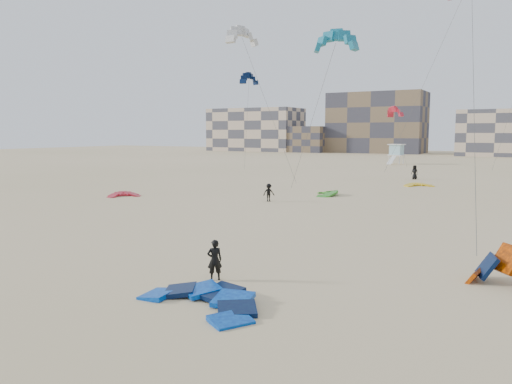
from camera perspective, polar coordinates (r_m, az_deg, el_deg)
The scene contains 16 objects.
ground at distance 22.09m, azimuth -8.24°, elevation -9.45°, with size 320.00×320.00×0.00m, color beige.
kite_ground_blue at distance 18.48m, azimuth -6.17°, elevation -12.71°, with size 4.50×4.68×0.75m, color blue, non-canonical shape.
kite_ground_red at distance 49.89m, azimuth -14.86°, elevation -0.50°, with size 2.81×2.92×0.77m, color red, non-canonical shape.
kite_ground_green at distance 49.75m, azimuth 7.96°, elevation -0.35°, with size 3.35×3.47×0.93m, color green, non-canonical shape.
kite_ground_yellow at distance 60.45m, azimuth 18.11°, elevation 0.64°, with size 3.03×3.17×0.55m, color yellow, non-canonical shape.
kitesurfer_main at distance 21.09m, azimuth -4.75°, elevation -7.75°, with size 0.63×0.41×1.73m, color black.
kitesurfer_c at distance 44.69m, azimuth 1.47°, elevation -0.06°, with size 1.04×0.60×1.60m, color black.
kitesurfer_e at distance 69.08m, azimuth 17.67°, elevation 2.17°, with size 0.91×0.60×1.87m, color black.
kite_fly_teal_a at distance 42.85m, azimuth 9.11°, elevation 16.48°, with size 6.82×4.06×13.76m.
kite_fly_grey at distance 53.74m, azimuth -1.62°, elevation 17.23°, with size 8.37×4.65×16.28m.
kite_fly_navy at distance 72.50m, azimuth -0.79°, elevation 12.71°, with size 3.64×4.09×13.65m.
kite_fly_red at distance 79.13m, azimuth 15.60°, elevation 8.72°, with size 4.41×4.39×9.41m.
lifeguard_tower_far at distance 101.53m, azimuth 15.75°, elevation 4.19°, with size 3.06×5.49×3.90m.
condo_west_a at distance 168.60m, azimuth -0.05°, elevation 7.12°, with size 30.00×15.00×14.00m, color beige.
condo_west_b at distance 156.78m, azimuth 13.65°, elevation 7.68°, with size 28.00×14.00×18.00m, color brown.
condo_fill_left at distance 157.87m, azimuth 5.96°, elevation 6.01°, with size 12.00×10.00×8.00m, color brown.
Camera 1 is at (13.04, -16.73, 6.17)m, focal length 35.00 mm.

